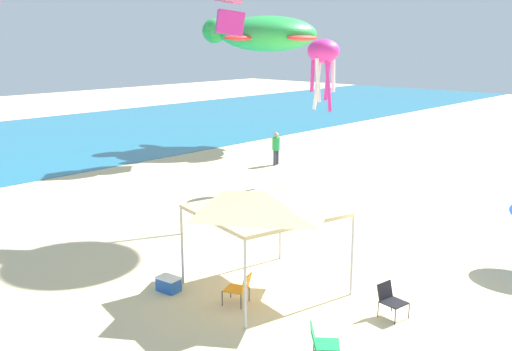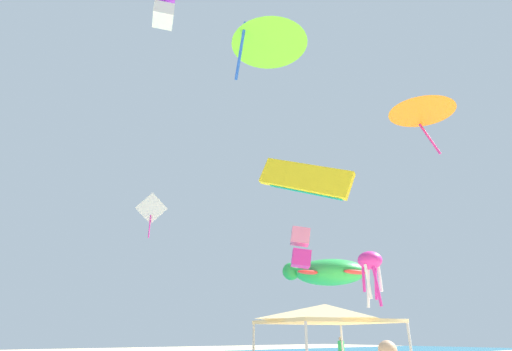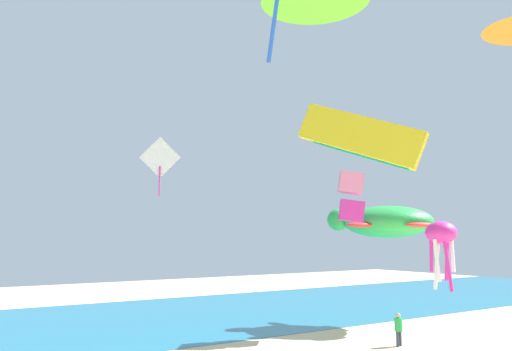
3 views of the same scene
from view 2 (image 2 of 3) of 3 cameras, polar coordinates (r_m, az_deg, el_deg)
The scene contains 10 objects.
canopy_tent at distance 12.91m, azimuth 9.89°, elevation -18.89°, with size 4.05×3.91×2.73m.
person_far_stroller at distance 28.92m, azimuth 12.07°, elevation -22.99°, with size 0.46×0.42×1.77m.
kite_delta_orange at distance 27.98m, azimuth 22.46°, elevation 8.99°, with size 5.30×5.31×3.22m.
kite_box_pink at distance 32.51m, azimuth 6.38°, elevation -10.17°, with size 2.14×2.12×3.21m.
kite_diamond_white at distance 29.57m, azimuth -14.71°, elevation -4.76°, with size 2.00×1.22×3.29m.
kite_parafoil_yellow at distance 22.90m, azimuth 6.99°, elevation -0.44°, with size 2.91×5.22×3.40m.
kite_delta_lime at distance 15.78m, azimuth 1.88°, elevation 18.86°, with size 3.37×3.38×2.22m.
kite_turtle_green at distance 36.13m, azimuth 10.23°, elevation -13.46°, with size 7.77×7.75×2.22m.
kite_box_purple at distance 27.96m, azimuth -12.94°, elevation 22.46°, with size 1.65×1.74×2.77m.
kite_octopus_magenta at distance 25.64m, azimuth 15.97°, elevation -11.93°, with size 1.46×1.46×3.23m.
Camera 2 is at (-11.60, -7.42, 1.86)m, focal length 28.05 mm.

